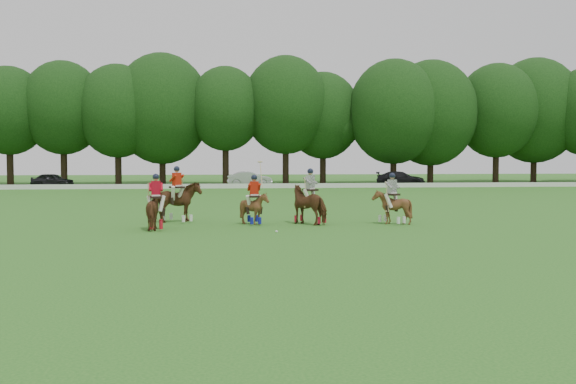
{
  "coord_description": "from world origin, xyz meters",
  "views": [
    {
      "loc": [
        -1.25,
        -22.71,
        2.82
      ],
      "look_at": [
        1.84,
        4.2,
        1.4
      ],
      "focal_mm": 40.0,
      "sensor_mm": 36.0,
      "label": 1
    }
  ],
  "objects": [
    {
      "name": "car_right",
      "position": [
        18.09,
        42.5,
        0.73
      ],
      "size": [
        5.43,
        3.35,
        1.47
      ],
      "primitive_type": "imported",
      "rotation": [
        0.0,
        0.0,
        1.3
      ],
      "color": "black",
      "rests_on": "ground"
    },
    {
      "name": "polo_stripe_a",
      "position": [
        2.83,
        4.44,
        0.87
      ],
      "size": [
        2.05,
        2.07,
        2.39
      ],
      "color": "#532D16",
      "rests_on": "ground"
    },
    {
      "name": "ground",
      "position": [
        0.0,
        0.0,
        0.0
      ],
      "size": [
        180.0,
        180.0,
        0.0
      ],
      "primitive_type": "plane",
      "color": "#23641C",
      "rests_on": "ground"
    },
    {
      "name": "tree_line",
      "position": [
        0.26,
        48.05,
        8.23
      ],
      "size": [
        117.98,
        14.32,
        14.75
      ],
      "color": "black",
      "rests_on": "ground"
    },
    {
      "name": "car_left",
      "position": [
        -17.11,
        42.5,
        0.69
      ],
      "size": [
        4.32,
        2.48,
        1.38
      ],
      "primitive_type": "imported",
      "rotation": [
        0.0,
        0.0,
        1.35
      ],
      "color": "black",
      "rests_on": "ground"
    },
    {
      "name": "boundary_rail",
      "position": [
        0.0,
        38.0,
        0.22
      ],
      "size": [
        120.0,
        0.1,
        0.44
      ],
      "primitive_type": "cube",
      "color": "white",
      "rests_on": "ground"
    },
    {
      "name": "polo_red_b",
      "position": [
        -2.9,
        5.81,
        0.91
      ],
      "size": [
        2.33,
        2.33,
        2.48
      ],
      "color": "#532D16",
      "rests_on": "ground"
    },
    {
      "name": "polo_red_a",
      "position": [
        -3.55,
        2.98,
        0.79
      ],
      "size": [
        1.12,
        1.83,
        2.21
      ],
      "color": "#532D16",
      "rests_on": "ground"
    },
    {
      "name": "car_mid",
      "position": [
        2.3,
        42.5,
        0.75
      ],
      "size": [
        4.57,
        1.62,
        1.5
      ],
      "primitive_type": "imported",
      "rotation": [
        0.0,
        0.0,
        1.58
      ],
      "color": "#AFB0B5",
      "rests_on": "ground"
    },
    {
      "name": "polo_ball",
      "position": [
        1.08,
        1.42,
        0.04
      ],
      "size": [
        0.09,
        0.09,
        0.09
      ],
      "primitive_type": "sphere",
      "color": "white",
      "rests_on": "ground"
    },
    {
      "name": "polo_stripe_b",
      "position": [
        6.3,
        3.98,
        0.78
      ],
      "size": [
        1.71,
        1.76,
        2.2
      ],
      "color": "#532D16",
      "rests_on": "ground"
    },
    {
      "name": "polo_red_c",
      "position": [
        0.42,
        4.46,
        0.75
      ],
      "size": [
        1.2,
        1.33,
        2.67
      ],
      "color": "#532D16",
      "rests_on": "ground"
    }
  ]
}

